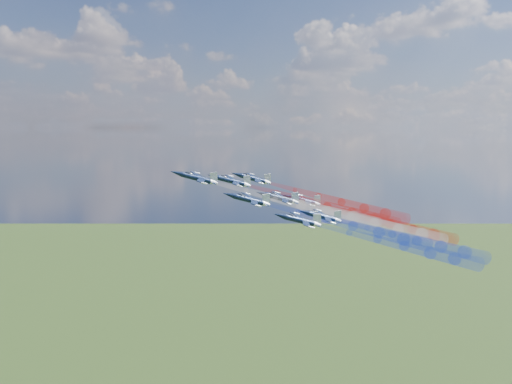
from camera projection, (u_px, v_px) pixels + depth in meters
jet_lead at (196, 178)px, 149.89m from camera, size 16.23×14.54×8.61m
trail_lead at (301, 205)px, 160.04m from camera, size 46.37×21.68×18.00m
jet_inner_left at (249, 200)px, 146.11m from camera, size 16.23×14.54×8.61m
trail_inner_left at (353, 226)px, 156.27m from camera, size 46.37×21.68×18.00m
jet_inner_right at (231, 181)px, 161.13m from camera, size 16.23×14.54×8.61m
trail_inner_right at (327, 206)px, 171.29m from camera, size 46.37×21.68×18.00m
jet_outer_left at (299, 220)px, 140.58m from camera, size 16.23×14.54×8.61m
trail_outer_left at (404, 246)px, 150.73m from camera, size 46.37×21.68×18.00m
jet_center_third at (279, 198)px, 157.66m from camera, size 16.23×14.54×8.61m
trail_center_third at (375, 222)px, 167.82m from camera, size 46.37×21.68×18.00m
jet_outer_right at (253, 179)px, 172.94m from camera, size 16.23×14.54×8.61m
trail_outer_right at (342, 202)px, 183.09m from camera, size 46.37×21.68×18.00m
jet_rear_left at (322, 216)px, 152.68m from camera, size 16.23×14.54×8.61m
trail_rear_left at (417, 241)px, 162.84m from camera, size 46.37×21.68×18.00m
jet_rear_right at (302, 200)px, 168.97m from camera, size 16.23×14.54×8.61m
trail_rear_right at (391, 223)px, 179.13m from camera, size 46.37×21.68×18.00m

